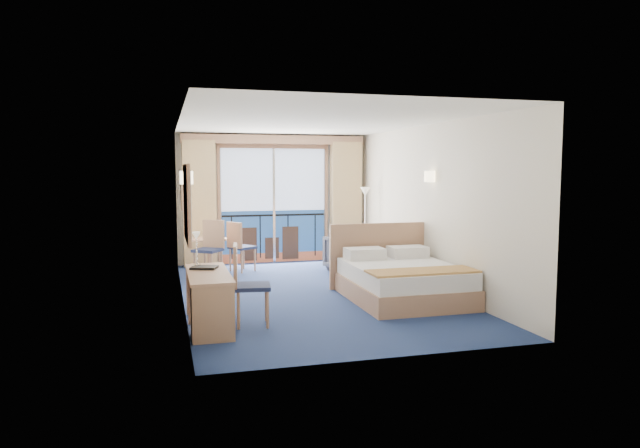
{
  "coord_description": "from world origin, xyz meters",
  "views": [
    {
      "loc": [
        -2.25,
        -8.64,
        1.96
      ],
      "look_at": [
        0.18,
        0.2,
        1.08
      ],
      "focal_mm": 32.0,
      "sensor_mm": 36.0,
      "label": 1
    }
  ],
  "objects_px": {
    "desk": "(211,304)",
    "table_chair_a": "(239,244)",
    "nightstand": "(400,264)",
    "floor_lamp": "(365,206)",
    "armchair": "(349,253)",
    "desk_chair": "(245,280)",
    "table_chair_b": "(210,245)",
    "round_table": "(209,246)",
    "bed": "(402,280)"
  },
  "relations": [
    {
      "from": "nightstand",
      "to": "table_chair_a",
      "type": "xyz_separation_m",
      "value": [
        -2.62,
        1.67,
        0.25
      ]
    },
    {
      "from": "floor_lamp",
      "to": "round_table",
      "type": "distance_m",
      "value": 3.24
    },
    {
      "from": "round_table",
      "to": "table_chair_a",
      "type": "xyz_separation_m",
      "value": [
        0.55,
        -0.25,
        0.06
      ]
    },
    {
      "from": "round_table",
      "to": "floor_lamp",
      "type": "bearing_deg",
      "value": -2.88
    },
    {
      "from": "armchair",
      "to": "floor_lamp",
      "type": "bearing_deg",
      "value": -160.97
    },
    {
      "from": "floor_lamp",
      "to": "desk_chair",
      "type": "distance_m",
      "value": 5.0
    },
    {
      "from": "armchair",
      "to": "table_chair_a",
      "type": "relative_size",
      "value": 0.79
    },
    {
      "from": "bed",
      "to": "desk_chair",
      "type": "bearing_deg",
      "value": -161.47
    },
    {
      "from": "desk",
      "to": "bed",
      "type": "bearing_deg",
      "value": 21.83
    },
    {
      "from": "table_chair_a",
      "to": "table_chair_b",
      "type": "relative_size",
      "value": 0.94
    },
    {
      "from": "table_chair_a",
      "to": "table_chair_b",
      "type": "distance_m",
      "value": 0.66
    },
    {
      "from": "armchair",
      "to": "nightstand",
      "type": "bearing_deg",
      "value": 87.19
    },
    {
      "from": "bed",
      "to": "armchair",
      "type": "relative_size",
      "value": 2.68
    },
    {
      "from": "nightstand",
      "to": "desk",
      "type": "relative_size",
      "value": 0.41
    },
    {
      "from": "bed",
      "to": "armchair",
      "type": "bearing_deg",
      "value": 89.78
    },
    {
      "from": "bed",
      "to": "floor_lamp",
      "type": "relative_size",
      "value": 1.27
    },
    {
      "from": "armchair",
      "to": "table_chair_a",
      "type": "bearing_deg",
      "value": -38.25
    },
    {
      "from": "bed",
      "to": "desk_chair",
      "type": "distance_m",
      "value": 2.64
    },
    {
      "from": "desk",
      "to": "round_table",
      "type": "relative_size",
      "value": 2.08
    },
    {
      "from": "floor_lamp",
      "to": "desk_chair",
      "type": "bearing_deg",
      "value": -127.46
    },
    {
      "from": "desk",
      "to": "table_chair_b",
      "type": "distance_m",
      "value": 3.88
    },
    {
      "from": "floor_lamp",
      "to": "desk_chair",
      "type": "height_order",
      "value": "floor_lamp"
    },
    {
      "from": "nightstand",
      "to": "floor_lamp",
      "type": "height_order",
      "value": "floor_lamp"
    },
    {
      "from": "nightstand",
      "to": "desk_chair",
      "type": "bearing_deg",
      "value": -144.51
    },
    {
      "from": "round_table",
      "to": "desk_chair",
      "type": "bearing_deg",
      "value": -88.11
    },
    {
      "from": "floor_lamp",
      "to": "armchair",
      "type": "bearing_deg",
      "value": -134.49
    },
    {
      "from": "bed",
      "to": "table_chair_a",
      "type": "xyz_separation_m",
      "value": [
        -2.07,
        3.01,
        0.24
      ]
    },
    {
      "from": "bed",
      "to": "floor_lamp",
      "type": "distance_m",
      "value": 3.28
    },
    {
      "from": "nightstand",
      "to": "floor_lamp",
      "type": "bearing_deg",
      "value": 90.75
    },
    {
      "from": "nightstand",
      "to": "desk",
      "type": "xyz_separation_m",
      "value": [
        -3.49,
        -2.51,
        0.08
      ]
    },
    {
      "from": "bed",
      "to": "desk_chair",
      "type": "relative_size",
      "value": 1.98
    },
    {
      "from": "desk",
      "to": "table_chair_a",
      "type": "bearing_deg",
      "value": 78.32
    },
    {
      "from": "bed",
      "to": "armchair",
      "type": "xyz_separation_m",
      "value": [
        0.01,
        2.57,
        0.04
      ]
    },
    {
      "from": "round_table",
      "to": "table_chair_a",
      "type": "height_order",
      "value": "table_chair_a"
    },
    {
      "from": "desk",
      "to": "table_chair_a",
      "type": "height_order",
      "value": "table_chair_a"
    },
    {
      "from": "bed",
      "to": "armchair",
      "type": "height_order",
      "value": "bed"
    },
    {
      "from": "floor_lamp",
      "to": "desk_chair",
      "type": "relative_size",
      "value": 1.56
    },
    {
      "from": "bed",
      "to": "desk",
      "type": "bearing_deg",
      "value": -158.17
    },
    {
      "from": "desk",
      "to": "table_chair_a",
      "type": "distance_m",
      "value": 4.27
    },
    {
      "from": "table_chair_b",
      "to": "floor_lamp",
      "type": "bearing_deg",
      "value": 43.39
    },
    {
      "from": "armchair",
      "to": "desk_chair",
      "type": "distance_m",
      "value": 4.23
    },
    {
      "from": "floor_lamp",
      "to": "table_chair_a",
      "type": "relative_size",
      "value": 1.66
    },
    {
      "from": "armchair",
      "to": "desk",
      "type": "bearing_deg",
      "value": 25.37
    },
    {
      "from": "armchair",
      "to": "round_table",
      "type": "distance_m",
      "value": 2.72
    },
    {
      "from": "desk_chair",
      "to": "nightstand",
      "type": "bearing_deg",
      "value": -46.83
    },
    {
      "from": "desk",
      "to": "round_table",
      "type": "height_order",
      "value": "desk"
    },
    {
      "from": "round_table",
      "to": "table_chair_a",
      "type": "relative_size",
      "value": 0.73
    },
    {
      "from": "armchair",
      "to": "floor_lamp",
      "type": "xyz_separation_m",
      "value": [
        0.52,
        0.53,
        0.87
      ]
    },
    {
      "from": "floor_lamp",
      "to": "desk",
      "type": "xyz_separation_m",
      "value": [
        -3.47,
        -4.28,
        -0.83
      ]
    },
    {
      "from": "round_table",
      "to": "table_chair_b",
      "type": "distance_m",
      "value": 0.59
    }
  ]
}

